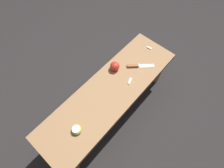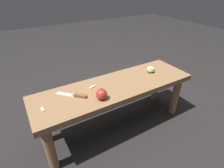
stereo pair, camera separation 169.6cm
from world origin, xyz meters
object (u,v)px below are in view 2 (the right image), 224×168
at_px(knife, 76,95).
at_px(apple_cut, 150,70).
at_px(wooden_bench, 116,92).
at_px(apple_whole, 101,94).

xyz_separation_m(knife, apple_cut, (0.65, 0.02, 0.01)).
relative_size(wooden_bench, apple_whole, 14.65).
xyz_separation_m(knife, apple_whole, (0.13, -0.11, 0.03)).
bearing_deg(wooden_bench, apple_whole, -149.23).
xyz_separation_m(apple_whole, apple_cut, (0.52, 0.13, -0.02)).
height_order(knife, apple_whole, apple_whole).
distance_m(wooden_bench, apple_cut, 0.36).
bearing_deg(apple_cut, knife, -178.51).
bearing_deg(apple_whole, apple_cut, 14.00).
distance_m(wooden_bench, knife, 0.31).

